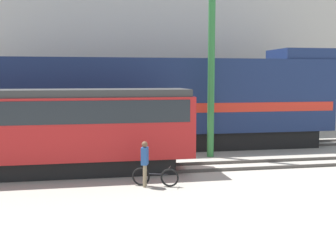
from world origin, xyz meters
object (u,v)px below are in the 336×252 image
object	(u,v)px
freight_locomotive	(154,103)
bicycle	(155,177)
streetcar	(34,127)
utility_pole_center	(212,66)
person	(145,159)
utility_pole_left	(210,75)

from	to	relation	value
freight_locomotive	bicycle	bearing A→B (deg)	-98.55
streetcar	bicycle	distance (m)	5.51
freight_locomotive	streetcar	world-z (taller)	freight_locomotive
bicycle	utility_pole_center	size ratio (longest dim) A/B	0.18
person	utility_pole_left	world-z (taller)	utility_pole_left
utility_pole_left	utility_pole_center	world-z (taller)	utility_pole_center
freight_locomotive	utility_pole_left	distance (m)	3.87
utility_pole_left	freight_locomotive	bearing A→B (deg)	133.24
bicycle	person	bearing A→B (deg)	-178.69
freight_locomotive	bicycle	xyz separation A→B (m)	(-1.17, -7.80, -2.27)
person	utility_pole_left	xyz separation A→B (m)	(4.00, 5.21, 3.08)
utility_pole_left	utility_pole_center	size ratio (longest dim) A/B	0.90
person	streetcar	bearing A→B (deg)	147.92
freight_locomotive	utility_pole_left	size ratio (longest dim) A/B	2.50
freight_locomotive	person	world-z (taller)	freight_locomotive
bicycle	person	size ratio (longest dim) A/B	0.99
bicycle	freight_locomotive	bearing A→B (deg)	81.45
freight_locomotive	bicycle	size ratio (longest dim) A/B	12.23
person	utility_pole_center	distance (m)	7.51
bicycle	utility_pole_left	size ratio (longest dim) A/B	0.20
streetcar	utility_pole_left	xyz separation A→B (m)	(8.17, 2.60, 2.10)
freight_locomotive	utility_pole_center	world-z (taller)	utility_pole_center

